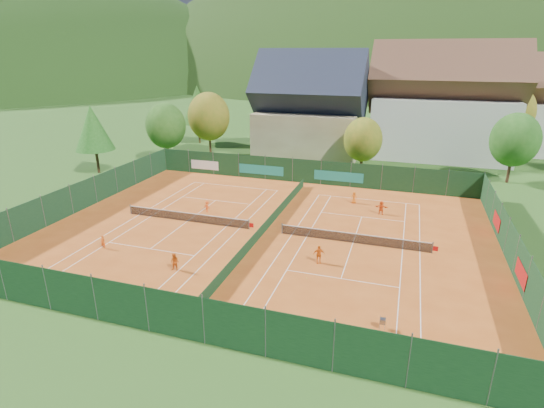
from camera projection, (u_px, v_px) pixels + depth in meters
The scene contains 31 objects.
ground at pixel (265, 232), 38.88m from camera, with size 600.00×600.00×0.00m, color #264F18.
clay_pad at pixel (265, 231), 38.87m from camera, with size 40.00×32.00×0.01m, color #B34F1A.
court_markings_left at pixel (187, 221), 41.18m from camera, with size 11.03×23.83×0.00m.
court_markings_right at pixel (353, 243), 36.55m from camera, with size 11.03×23.83×0.00m.
tennis_net_left at pixel (189, 217), 40.96m from camera, with size 13.30×0.10×1.02m.
tennis_net_right at pixel (355, 238), 36.34m from camera, with size 13.30×0.10×1.02m.
court_divider at pixel (265, 227), 38.70m from camera, with size 0.03×28.80×1.00m.
fence_north at pixel (303, 171), 52.81m from camera, with size 40.00×0.10×3.00m.
fence_south at pixel (175, 315), 24.04m from camera, with size 40.00×0.04×3.00m.
fence_west at pixel (84, 195), 44.14m from camera, with size 0.04×32.00×3.00m.
fence_east at pixel (511, 246), 32.63m from camera, with size 0.09×32.00×3.00m.
chalet at pixel (310, 114), 64.32m from camera, with size 16.20×12.00×16.00m.
hotel_block_a at pixel (442, 109), 63.93m from camera, with size 21.60×11.00×17.25m.
hotel_block_b at pixel (533, 111), 67.30m from camera, with size 17.28×10.00×15.50m.
tree_west_front at pixel (166, 126), 61.29m from camera, with size 5.72×5.72×8.69m.
tree_west_mid at pixel (209, 117), 65.27m from camera, with size 6.44×6.44×9.78m.
tree_west_back at pixel (198, 105), 73.93m from camera, with size 5.60×5.60×10.00m.
tree_center at pixel (363, 140), 55.21m from camera, with size 5.01×5.01×7.60m.
tree_east_front at pixel (515, 140), 51.56m from camera, with size 5.72×5.72×8.69m.
tree_west_side at pixel (93, 128), 55.64m from camera, with size 5.04×5.04×9.00m.
tree_east_back at pixel (510, 112), 64.84m from camera, with size 7.15×7.15×10.86m.
mountain_backdrop at pixel (436, 149), 253.00m from camera, with size 820.00×530.00×242.00m.
ball_hopper at pixel (383, 321), 25.08m from camera, with size 0.34×0.34×0.80m.
loose_ball_0 at pixel (103, 248), 35.62m from camera, with size 0.07×0.07×0.07m, color #CCD833.
loose_ball_1 at pixel (307, 278), 30.85m from camera, with size 0.07×0.07×0.07m, color #CCD833.
player_left_near at pixel (103, 242), 35.33m from camera, with size 0.43×0.28×1.17m, color #E05613.
player_left_mid at pixel (175, 262), 31.72m from camera, with size 0.69×0.54×1.42m, color #CB5412.
player_left_far at pixel (207, 207), 43.35m from camera, with size 0.77×0.44×1.19m, color #F85316.
player_right_near at pixel (319, 254), 32.84m from camera, with size 0.89×0.37×1.52m, color orange.
player_right_far_a at pixel (354, 197), 45.91m from camera, with size 0.64×0.41×1.30m, color orange.
player_right_far_b at pixel (381, 208), 42.71m from camera, with size 1.34×0.43×1.45m, color #F85816.
Camera 1 is at (11.56, -33.77, 15.61)m, focal length 28.00 mm.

